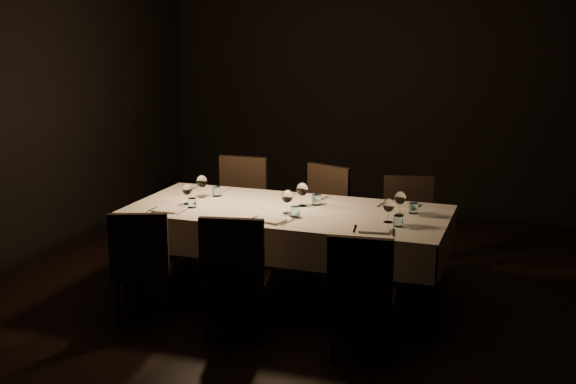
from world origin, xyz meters
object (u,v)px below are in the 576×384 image
(dining_table, at_px, (288,218))
(chair_near_center, at_px, (235,271))
(chair_near_left, at_px, (142,261))
(chair_far_right, at_px, (408,223))
(chair_far_left, at_px, (239,205))
(chair_near_right, at_px, (362,290))
(chair_far_center, at_px, (321,214))

(dining_table, xyz_separation_m, chair_near_center, (-0.09, -0.85, -0.17))
(dining_table, distance_m, chair_near_left, 1.20)
(chair_far_right, bearing_deg, chair_far_left, 166.43)
(chair_near_left, height_order, chair_far_right, chair_far_right)
(chair_near_right, relative_size, chair_far_center, 0.93)
(chair_far_left, height_order, chair_far_right, chair_far_left)
(chair_near_right, distance_m, chair_far_right, 1.66)
(chair_near_right, bearing_deg, chair_far_left, -51.66)
(chair_far_left, bearing_deg, chair_near_right, -48.69)
(chair_far_right, bearing_deg, chair_near_left, -149.58)
(chair_near_center, xyz_separation_m, chair_near_right, (0.90, -0.00, -0.02))
(dining_table, bearing_deg, chair_far_left, 133.48)
(chair_near_left, xyz_separation_m, chair_near_right, (1.67, -0.03, 0.00))
(chair_near_left, distance_m, chair_far_center, 1.84)
(chair_far_left, bearing_deg, chair_near_center, -70.12)
(dining_table, xyz_separation_m, chair_near_right, (0.81, -0.85, -0.19))
(dining_table, relative_size, chair_near_right, 2.85)
(chair_near_center, height_order, chair_near_right, chair_near_center)
(dining_table, distance_m, chair_far_center, 0.81)
(chair_near_right, xyz_separation_m, chair_far_left, (-1.58, 1.66, 0.04))
(chair_near_left, xyz_separation_m, chair_near_center, (0.76, -0.03, 0.02))
(chair_near_center, bearing_deg, dining_table, -107.68)
(chair_far_left, xyz_separation_m, chair_far_center, (0.81, -0.02, -0.01))
(chair_near_right, height_order, chair_far_left, chair_far_left)
(chair_far_center, distance_m, chair_far_right, 0.79)
(dining_table, xyz_separation_m, chair_far_left, (-0.77, 0.81, -0.15))
(dining_table, relative_size, chair_far_left, 2.59)
(dining_table, relative_size, chair_far_center, 2.66)
(chair_near_left, bearing_deg, chair_far_left, -115.05)
(chair_near_right, bearing_deg, chair_near_center, -5.40)
(chair_near_left, height_order, chair_near_right, chair_near_right)
(dining_table, height_order, chair_far_left, chair_far_left)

